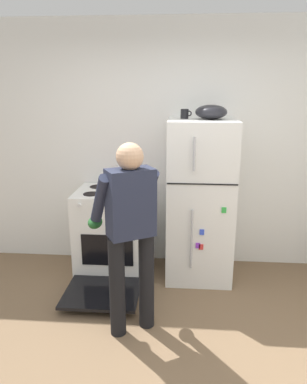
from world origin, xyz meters
The scene contains 8 objects.
ground centered at (0.00, 0.00, 0.00)m, with size 8.00×8.00×0.00m, color brown.
kitchen_wall_back centered at (0.00, 1.95, 1.35)m, with size 6.00×0.10×2.70m, color white.
refrigerator centered at (0.40, 1.57, 0.84)m, with size 0.68×0.72×1.69m.
stove_range centered at (-0.54, 1.55, 0.46)m, with size 0.76×1.24×0.94m.
person_cook centered at (-0.21, 0.57, 0.95)m, with size 0.62×0.64×1.60m.
red_pot centered at (-0.38, 1.52, 1.00)m, with size 0.34×0.24×0.13m.
coffee_mug centered at (0.22, 1.62, 1.74)m, with size 0.11×0.08×0.10m.
mixing_bowl centered at (0.48, 1.57, 1.76)m, with size 0.31×0.31×0.14m, color black.
Camera 1 is at (0.20, -2.13, 1.99)m, focal length 34.25 mm.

